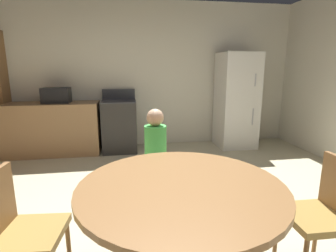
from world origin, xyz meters
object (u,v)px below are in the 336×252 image
chair_west (18,228)px  chair_east (324,210)px  dining_table (181,206)px  microwave (56,95)px  oven_range (119,125)px  person_child (156,159)px  refrigerator (236,101)px

chair_west → chair_east: 2.05m
dining_table → microwave: bearing=115.2°
oven_range → microwave: 1.18m
oven_range → person_child: oven_range is taller
refrigerator → chair_east: size_ratio=2.02×
refrigerator → person_child: size_ratio=1.61×
microwave → chair_east: bearing=-51.9°
chair_east → person_child: person_child is taller
oven_range → chair_west: bearing=-100.1°
chair_east → person_child: bearing=-42.2°
chair_west → chair_east: bearing=1.7°
oven_range → chair_west: (-0.55, -3.11, 0.03)m
oven_range → refrigerator: 2.23m
dining_table → chair_west: (-1.02, 0.09, -0.11)m
microwave → chair_east: size_ratio=0.51×
chair_east → person_child: size_ratio=0.80×
dining_table → person_child: 1.01m
microwave → dining_table: (1.50, -3.20, -0.42)m
refrigerator → dining_table: size_ratio=1.34×
dining_table → chair_east: chair_east is taller
microwave → chair_west: bearing=-81.2°
chair_east → refrigerator: bearing=-100.9°
microwave → chair_west: 3.19m
refrigerator → person_child: bearing=-129.7°
oven_range → dining_table: oven_range is taller
refrigerator → chair_east: bearing=-102.5°
chair_west → chair_east: (2.04, -0.12, 0.00)m
oven_range → chair_west: size_ratio=1.26×
dining_table → person_child: (-0.05, 1.00, -0.03)m
microwave → person_child: 2.67m
dining_table → chair_west: 1.03m
oven_range → person_child: 2.24m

